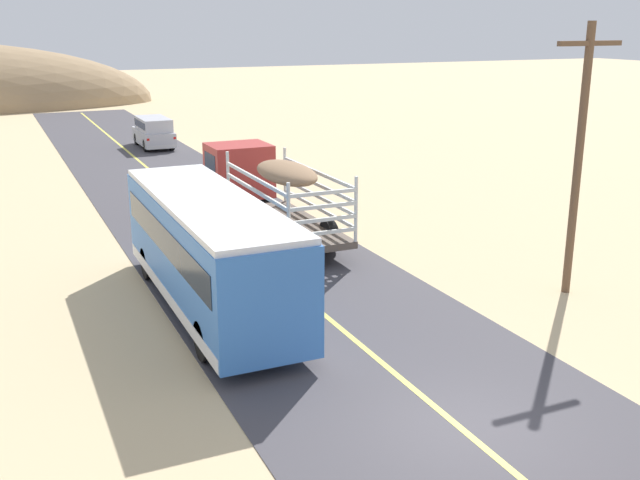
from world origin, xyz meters
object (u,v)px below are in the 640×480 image
at_px(bus, 209,250).
at_px(car_far, 154,131).
at_px(power_pole_near, 579,153).
at_px(livestock_truck, 256,180).

bearing_deg(bus, car_far, 80.92).
height_order(bus, car_far, bus).
bearing_deg(power_pole_near, livestock_truck, 117.53).
bearing_deg(car_far, bus, -99.08).
relative_size(livestock_truck, car_far, 2.10).
xyz_separation_m(car_far, power_pole_near, (5.55, -31.85, 3.14)).
height_order(bus, power_pole_near, power_pole_near).
distance_m(bus, car_far, 29.10).
relative_size(bus, power_pole_near, 1.27).
bearing_deg(livestock_truck, bus, -117.86).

